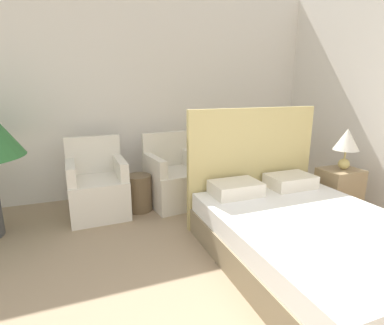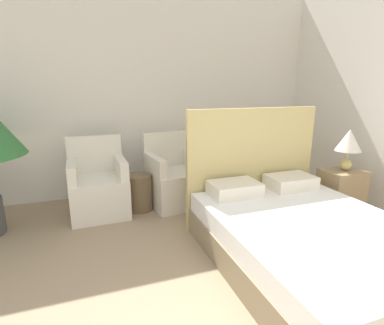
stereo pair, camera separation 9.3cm
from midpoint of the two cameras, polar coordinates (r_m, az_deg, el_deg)
The scene contains 7 objects.
wall_back at distance 4.44m, azimuth -10.39°, elevation 12.82°, with size 10.00×0.06×2.90m.
bed at distance 2.93m, azimuth 19.99°, elevation -12.55°, with size 1.58×2.08×1.32m.
armchair_near_window_left at distance 3.86m, azimuth -18.12°, elevation -5.20°, with size 0.69×0.68×0.94m.
armchair_near_window_right at distance 4.01m, azimuth -3.98°, elevation -3.76°, with size 0.75×0.74×0.94m.
nightstand at distance 4.09m, azimuth 25.52°, elevation -5.07°, with size 0.46×0.37×0.58m.
table_lamp at distance 3.96m, azimuth 26.79°, elevation 3.55°, with size 0.29×0.29×0.49m.
side_table at distance 3.89m, azimuth -10.71°, elevation -5.72°, with size 0.32×0.32×0.46m.
Camera 1 is at (-0.88, -0.54, 1.55)m, focal length 28.00 mm.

